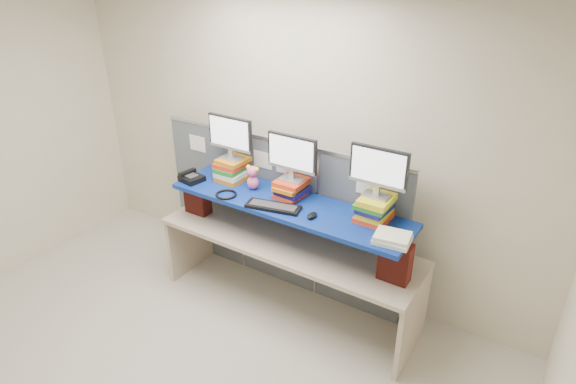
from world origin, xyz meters
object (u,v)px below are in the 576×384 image
Objects in this scene: monitor_right at (378,169)px; desk_phone at (191,178)px; monitor_left at (230,135)px; blue_board at (288,204)px; monitor_center at (292,155)px; keyboard at (273,207)px; desk at (288,253)px.

monitor_right reaches higher than desk_phone.
monitor_left is 1.00× the size of monitor_right.
monitor_center is at bearing 106.67° from blue_board.
keyboard is at bearing -108.36° from blue_board.
keyboard is at bearing -161.14° from monitor_right.
monitor_center is at bearing 180.00° from monitor_right.
desk is 5.23× the size of monitor_center.
monitor_center is 1.00× the size of monitor_right.
monitor_center is at bearing 74.01° from keyboard.
monitor_right is (0.74, 0.11, 0.96)m from desk.
blue_board is 0.84m from monitor_left.
desk is at bearing 58.81° from keyboard.
keyboard reaches higher than blue_board.
monitor_left is at bearing 144.43° from keyboard.
keyboard is at bearing -108.36° from desk.
desk_phone is (-0.97, -0.23, -0.36)m from monitor_center.
monitor_left reaches higher than blue_board.
desk is 1.19m from monitor_left.
monitor_center is 0.46m from keyboard.
monitor_center is (0.66, -0.01, -0.05)m from monitor_left.
monitor_right is 0.94m from keyboard.
monitor_right is (0.78, -0.01, 0.05)m from monitor_center.
monitor_left is 1.00× the size of monitor_center.
monitor_center reaches higher than desk_phone.
desk is at bearing -170.92° from monitor_right.
desk is at bearing -9.67° from monitor_left.
desk_phone is (-0.31, -0.23, -0.41)m from monitor_left.
keyboard is at bearing -93.16° from monitor_center.
monitor_right reaches higher than monitor_left.
keyboard is (-0.05, -0.15, 0.03)m from blue_board.
desk is at bearing 0.62° from blue_board.
monitor_center is at bearing 0.00° from monitor_left.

